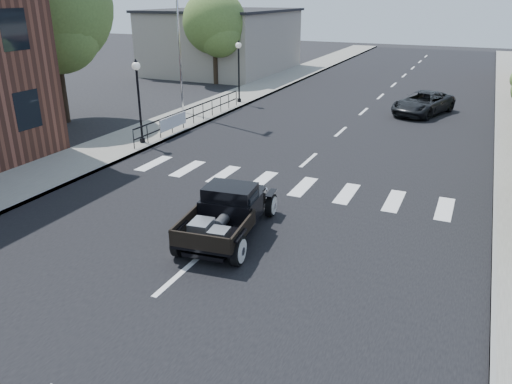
% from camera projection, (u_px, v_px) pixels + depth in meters
% --- Properties ---
extents(ground, '(120.00, 120.00, 0.00)m').
position_uv_depth(ground, '(233.00, 228.00, 14.74)').
color(ground, black).
rests_on(ground, ground).
extents(road, '(14.00, 80.00, 0.02)m').
position_uv_depth(road, '(355.00, 119.00, 27.43)').
color(road, black).
rests_on(road, ground).
extents(road_markings, '(12.00, 60.00, 0.06)m').
position_uv_depth(road_markings, '(329.00, 142.00, 23.20)').
color(road_markings, silver).
rests_on(road_markings, ground).
extents(sidewalk_left, '(3.00, 80.00, 0.15)m').
position_uv_depth(sidewalk_left, '(219.00, 105.00, 30.65)').
color(sidewalk_left, gray).
rests_on(sidewalk_left, ground).
extents(low_building_left, '(10.00, 12.00, 5.00)m').
position_uv_depth(low_building_left, '(223.00, 42.00, 43.23)').
color(low_building_left, '#A39A88').
rests_on(low_building_left, ground).
extents(railing, '(0.08, 10.00, 1.00)m').
position_uv_depth(railing, '(193.00, 114.00, 25.74)').
color(railing, black).
rests_on(railing, sidewalk_left).
extents(banner, '(0.04, 2.20, 0.60)m').
position_uv_depth(banner, '(174.00, 127.00, 24.09)').
color(banner, silver).
rests_on(banner, sidewalk_left).
extents(lamp_post_b, '(0.36, 0.36, 3.70)m').
position_uv_depth(lamp_post_b, '(139.00, 102.00, 21.97)').
color(lamp_post_b, black).
rests_on(lamp_post_b, sidewalk_left).
extents(lamp_post_c, '(0.36, 0.36, 3.70)m').
position_uv_depth(lamp_post_c, '(239.00, 72.00, 30.44)').
color(lamp_post_c, black).
rests_on(lamp_post_c, sidewalk_left).
extents(big_tree_near, '(6.05, 6.05, 8.89)m').
position_uv_depth(big_tree_near, '(55.00, 36.00, 25.20)').
color(big_tree_near, '#4B672C').
rests_on(big_tree_near, ground).
extents(big_tree_far, '(4.63, 4.63, 6.80)m').
position_uv_depth(big_tree_far, '(215.00, 38.00, 36.87)').
color(big_tree_far, '#4B672C').
rests_on(big_tree_far, ground).
extents(hotrod_pickup, '(2.48, 4.48, 1.48)m').
position_uv_depth(hotrod_pickup, '(228.00, 212.00, 14.01)').
color(hotrod_pickup, black).
rests_on(hotrod_pickup, ground).
extents(second_car, '(3.46, 4.98, 1.26)m').
position_uv_depth(second_car, '(423.00, 103.00, 28.30)').
color(second_car, black).
rests_on(second_car, ground).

